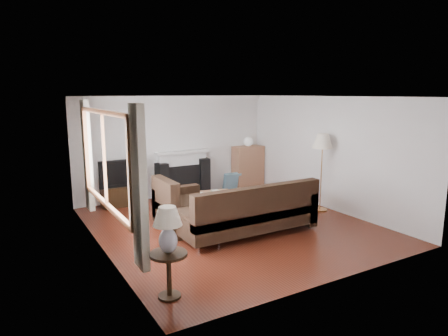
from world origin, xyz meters
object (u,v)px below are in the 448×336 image
side_table (169,275)px  coffee_table (209,202)px  sectional_sofa (247,210)px  floor_lamp (321,173)px  bookshelf (248,167)px  tv_stand (123,195)px

side_table → coffee_table: bearing=54.3°
sectional_sofa → floor_lamp: bearing=10.7°
bookshelf → sectional_sofa: 3.68m
tv_stand → bookshelf: bearing=0.4°
tv_stand → bookshelf: (3.50, 0.02, 0.34)m
side_table → sectional_sofa: bearing=34.3°
floor_lamp → side_table: size_ratio=2.85×
bookshelf → side_table: bearing=-132.9°
sectional_sofa → tv_stand: bearing=115.5°
tv_stand → sectional_sofa: size_ratio=0.33×
tv_stand → side_table: (-0.71, -4.51, 0.07)m
sectional_sofa → side_table: bearing=-145.7°
sectional_sofa → coffee_table: 1.64m
bookshelf → coffee_table: 2.48m
floor_lamp → sectional_sofa: bearing=-169.3°
sectional_sofa → coffee_table: sectional_sofa is taller
tv_stand → sectional_sofa: 3.37m
bookshelf → floor_lamp: 2.66m
tv_stand → floor_lamp: size_ratio=0.55×
bookshelf → sectional_sofa: bearing=-123.8°
tv_stand → sectional_sofa: sectional_sofa is taller
bookshelf → side_table: size_ratio=1.91×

